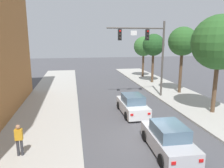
% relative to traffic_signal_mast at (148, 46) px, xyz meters
% --- Properties ---
extents(ground_plane, '(120.00, 120.00, 0.00)m').
position_rel_traffic_signal_mast_xyz_m(ground_plane, '(-2.99, -9.24, -5.30)').
color(ground_plane, '#4C4C51').
extents(sidewalk_left, '(5.00, 60.00, 0.15)m').
position_rel_traffic_signal_mast_xyz_m(sidewalk_left, '(-9.49, -9.24, -5.23)').
color(sidewalk_left, '#B2AFA8').
rests_on(sidewalk_left, ground).
extents(traffic_signal_mast, '(5.81, 0.38, 7.50)m').
position_rel_traffic_signal_mast_xyz_m(traffic_signal_mast, '(0.00, 0.00, 0.00)').
color(traffic_signal_mast, '#514C47').
rests_on(traffic_signal_mast, sidewalk_right).
extents(car_lead_white, '(1.85, 4.25, 1.60)m').
position_rel_traffic_signal_mast_xyz_m(car_lead_white, '(-2.75, -4.38, -4.58)').
color(car_lead_white, silver).
rests_on(car_lead_white, ground).
extents(car_following_silver, '(1.94, 4.29, 1.60)m').
position_rel_traffic_signal_mast_xyz_m(car_following_silver, '(-2.55, -10.44, -4.58)').
color(car_following_silver, '#B7B7BC').
rests_on(car_following_silver, ground).
extents(pedestrian_sidewalk_left_walker, '(0.36, 0.22, 1.64)m').
position_rel_traffic_signal_mast_xyz_m(pedestrian_sidewalk_left_walker, '(-10.10, -9.66, -4.24)').
color(pedestrian_sidewalk_left_walker, '#333338').
rests_on(pedestrian_sidewalk_left_walker, sidewalk_left).
extents(street_tree_nearest, '(4.15, 4.15, 7.59)m').
position_rel_traffic_signal_mast_xyz_m(street_tree_nearest, '(3.61, -5.59, 0.34)').
color(street_tree_nearest, brown).
rests_on(street_tree_nearest, sidewalk_right).
extents(street_tree_second, '(3.03, 3.03, 7.07)m').
position_rel_traffic_signal_mast_xyz_m(street_tree_second, '(4.16, 0.89, 0.35)').
color(street_tree_second, brown).
rests_on(street_tree_second, sidewalk_right).
extents(street_tree_third, '(2.90, 2.90, 6.50)m').
position_rel_traffic_signal_mast_xyz_m(street_tree_third, '(3.31, 6.91, -0.16)').
color(street_tree_third, brown).
rests_on(street_tree_third, sidewalk_right).
extents(street_tree_farthest, '(3.00, 3.00, 6.22)m').
position_rel_traffic_signal_mast_xyz_m(street_tree_farthest, '(3.50, 11.45, -0.47)').
color(street_tree_farthest, brown).
rests_on(street_tree_farthest, sidewalk_right).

